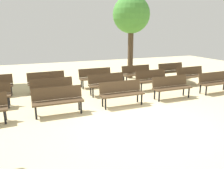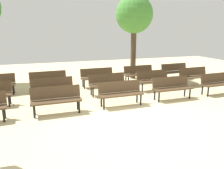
# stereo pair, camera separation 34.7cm
# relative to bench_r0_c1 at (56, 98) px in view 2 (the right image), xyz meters

# --- Properties ---
(ground_plane) EXTENTS (26.35, 26.35, 0.00)m
(ground_plane) POSITION_rel_bench_r0_c1_xyz_m (2.25, -1.55, -0.50)
(ground_plane) COLOR beige
(bench_r0_c1) EXTENTS (1.60, 0.49, 0.87)m
(bench_r0_c1) POSITION_rel_bench_r0_c1_xyz_m (0.00, 0.00, 0.00)
(bench_r0_c1) COLOR #4C3823
(bench_r0_c1) RESTS_ON ground_plane
(bench_r0_c2) EXTENTS (1.60, 0.48, 0.87)m
(bench_r0_c2) POSITION_rel_bench_r0_c1_xyz_m (2.26, 0.02, 0.00)
(bench_r0_c2) COLOR #4C3823
(bench_r0_c2) RESTS_ON ground_plane
(bench_r0_c3) EXTENTS (1.60, 0.48, 0.87)m
(bench_r0_c3) POSITION_rel_bench_r0_c1_xyz_m (4.44, 0.07, 0.00)
(bench_r0_c3) COLOR #4C3823
(bench_r0_c3) RESTS_ON ground_plane
(bench_r0_c4) EXTENTS (1.61, 0.53, 0.87)m
(bench_r0_c4) POSITION_rel_bench_r0_c1_xyz_m (6.72, 0.07, 0.00)
(bench_r0_c4) COLOR #4C3823
(bench_r0_c4) RESTS_ON ground_plane
(bench_r1_c1) EXTENTS (1.60, 0.48, 0.87)m
(bench_r1_c1) POSITION_rel_bench_r0_c1_xyz_m (-0.03, 1.43, 0.00)
(bench_r1_c1) COLOR #4C3823
(bench_r1_c1) RESTS_ON ground_plane
(bench_r1_c2) EXTENTS (1.60, 0.50, 0.87)m
(bench_r1_c2) POSITION_rel_bench_r0_c1_xyz_m (2.24, 1.51, 0.00)
(bench_r1_c2) COLOR #4C3823
(bench_r1_c2) RESTS_ON ground_plane
(bench_r1_c3) EXTENTS (1.62, 0.55, 0.87)m
(bench_r1_c3) POSITION_rel_bench_r0_c1_xyz_m (4.45, 1.53, 0.00)
(bench_r1_c3) COLOR #4C3823
(bench_r1_c3) RESTS_ON ground_plane
(bench_r1_c4) EXTENTS (1.62, 0.54, 0.87)m
(bench_r1_c4) POSITION_rel_bench_r0_c1_xyz_m (6.73, 1.57, 0.00)
(bench_r1_c4) COLOR #4C3823
(bench_r1_c4) RESTS_ON ground_plane
(bench_r2_c1) EXTENTS (1.62, 0.54, 0.87)m
(bench_r2_c1) POSITION_rel_bench_r0_c1_xyz_m (-0.11, 2.84, 0.00)
(bench_r2_c1) COLOR #4C3823
(bench_r2_c1) RESTS_ON ground_plane
(bench_r2_c2) EXTENTS (1.61, 0.50, 0.87)m
(bench_r2_c2) POSITION_rel_bench_r0_c1_xyz_m (2.17, 2.91, 0.00)
(bench_r2_c2) COLOR #4C3823
(bench_r2_c2) RESTS_ON ground_plane
(bench_r2_c3) EXTENTS (1.61, 0.50, 0.87)m
(bench_r2_c3) POSITION_rel_bench_r0_c1_xyz_m (4.43, 2.98, 0.00)
(bench_r2_c3) COLOR #4C3823
(bench_r2_c3) RESTS_ON ground_plane
(bench_r2_c4) EXTENTS (1.62, 0.55, 0.87)m
(bench_r2_c4) POSITION_rel_bench_r0_c1_xyz_m (6.61, 2.97, 0.00)
(bench_r2_c4) COLOR #4C3823
(bench_r2_c4) RESTS_ON ground_plane
(tree_1) EXTENTS (1.99, 1.99, 4.46)m
(tree_1) POSITION_rel_bench_r0_c1_xyz_m (4.55, 4.03, 2.90)
(tree_1) COLOR #4C3A28
(tree_1) RESTS_ON ground_plane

